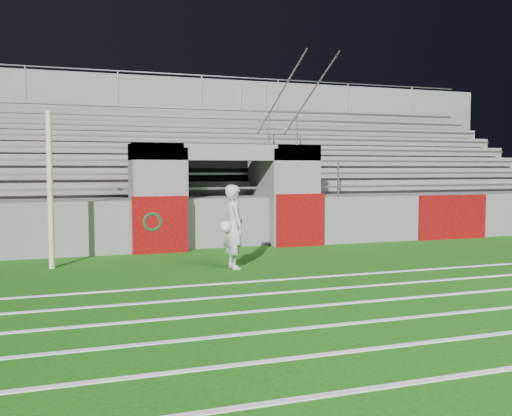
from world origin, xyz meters
name	(u,v)px	position (x,y,z in m)	size (l,w,h in m)	color
ground	(276,270)	(0.00, 0.00, 0.00)	(90.00, 90.00, 0.00)	#15510D
field_post	(50,190)	(-4.20, 1.62, 1.57)	(0.11, 0.11, 3.14)	beige
field_markings	(433,342)	(0.00, -5.00, 0.01)	(28.00, 8.09, 0.01)	white
stadium_structure	(189,184)	(0.00, 7.97, 1.49)	(26.00, 8.48, 5.42)	#5D5B58
goalkeeper_with_ball	(234,227)	(-0.76, 0.40, 0.84)	(0.52, 0.63, 1.68)	#B1B5BB
hose_coil	(152,222)	(-1.99, 2.93, 0.74)	(0.57, 0.15, 0.57)	#0B3917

